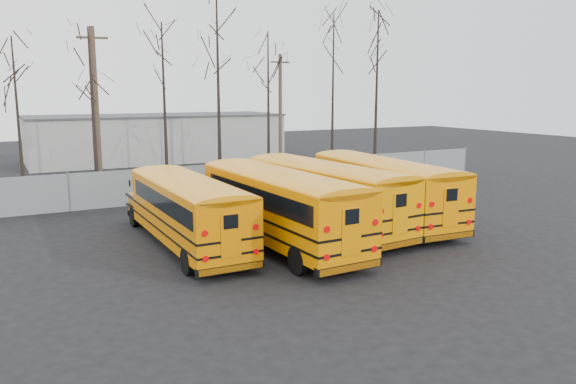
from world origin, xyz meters
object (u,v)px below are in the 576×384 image
bus_a (186,206)px  bus_d (381,184)px  utility_pole_right (280,112)px  utility_pole_left (96,110)px  bus_c (323,190)px  bus_b (277,201)px

bus_a → bus_d: size_ratio=0.93×
utility_pole_right → bus_d: bearing=-103.1°
bus_a → utility_pole_left: size_ratio=1.05×
bus_c → bus_b: bearing=-159.1°
bus_a → utility_pole_left: utility_pole_left is taller
bus_a → utility_pole_right: (13.14, 17.46, 2.90)m
utility_pole_right → bus_a: bearing=-128.6°
bus_d → bus_a: bearing=-176.5°
bus_b → bus_c: bus_b is taller
bus_b → utility_pole_right: utility_pole_right is taller
bus_a → bus_c: size_ratio=0.92×
bus_d → utility_pole_left: utility_pole_left is taller
utility_pole_left → utility_pole_right: 14.49m
bus_a → bus_c: bearing=-0.2°
bus_b → bus_d: size_ratio=1.01×
bus_a → utility_pole_left: (-0.94, 14.10, 3.40)m
bus_a → utility_pole_left: bearing=93.6°
utility_pole_left → bus_a: bearing=-78.3°
bus_c → bus_d: bearing=-4.8°
bus_b → bus_c: 3.36m
bus_c → utility_pole_right: (6.81, 17.46, 2.77)m
bus_a → utility_pole_right: 22.04m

